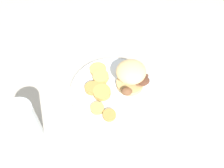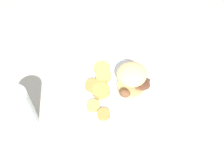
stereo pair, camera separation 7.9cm
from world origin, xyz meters
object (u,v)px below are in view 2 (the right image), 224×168
(sandwich, at_px, (132,78))
(fork, at_px, (102,39))
(drinking_glass, at_px, (19,109))
(dinner_plate, at_px, (112,90))

(sandwich, bearing_deg, fork, 89.94)
(fork, xyz_separation_m, drinking_glass, (-0.33, -0.23, 0.07))
(dinner_plate, bearing_deg, sandwich, -19.43)
(fork, relative_size, drinking_glass, 1.20)
(dinner_plate, distance_m, sandwich, 0.08)
(sandwich, height_order, drinking_glass, drinking_glass)
(dinner_plate, relative_size, drinking_glass, 1.91)
(dinner_plate, height_order, sandwich, sandwich)
(drinking_glass, bearing_deg, fork, 34.77)
(fork, height_order, drinking_glass, drinking_glass)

